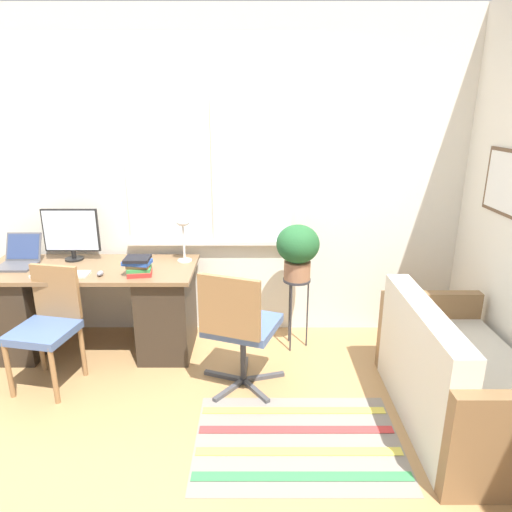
{
  "coord_description": "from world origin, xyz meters",
  "views": [
    {
      "loc": [
        0.77,
        -3.09,
        1.94
      ],
      "look_at": [
        0.78,
        0.17,
        0.88
      ],
      "focal_mm": 32.0,
      "sensor_mm": 36.0,
      "label": 1
    }
  ],
  "objects_px": {
    "laptop": "(17,259)",
    "desk_chair_wooden": "(46,324)",
    "monitor": "(69,233)",
    "desk_lamp": "(182,230)",
    "couch_loveseat": "(455,381)",
    "plant_stand": "(295,289)",
    "office_chair_swivel": "(238,326)",
    "book_stack": "(137,266)",
    "mouse": "(99,274)",
    "keyboard": "(59,274)",
    "potted_plant": "(296,248)"
  },
  "relations": [
    {
      "from": "desk_chair_wooden",
      "to": "couch_loveseat",
      "type": "relative_size",
      "value": 0.63
    },
    {
      "from": "mouse",
      "to": "desk_lamp",
      "type": "relative_size",
      "value": 0.21
    },
    {
      "from": "couch_loveseat",
      "to": "plant_stand",
      "type": "xyz_separation_m",
      "value": [
        -0.95,
        0.97,
        0.24
      ]
    },
    {
      "from": "laptop",
      "to": "office_chair_swivel",
      "type": "distance_m",
      "value": 1.92
    },
    {
      "from": "plant_stand",
      "to": "potted_plant",
      "type": "relative_size",
      "value": 1.36
    },
    {
      "from": "mouse",
      "to": "book_stack",
      "type": "relative_size",
      "value": 0.34
    },
    {
      "from": "book_stack",
      "to": "couch_loveseat",
      "type": "relative_size",
      "value": 0.17
    },
    {
      "from": "monitor",
      "to": "potted_plant",
      "type": "xyz_separation_m",
      "value": [
        1.86,
        -0.14,
        -0.09
      ]
    },
    {
      "from": "keyboard",
      "to": "couch_loveseat",
      "type": "bearing_deg",
      "value": -14.85
    },
    {
      "from": "couch_loveseat",
      "to": "potted_plant",
      "type": "relative_size",
      "value": 3.03
    },
    {
      "from": "laptop",
      "to": "plant_stand",
      "type": "distance_m",
      "value": 2.26
    },
    {
      "from": "keyboard",
      "to": "desk_lamp",
      "type": "xyz_separation_m",
      "value": [
        0.89,
        0.34,
        0.26
      ]
    },
    {
      "from": "monitor",
      "to": "keyboard",
      "type": "distance_m",
      "value": 0.44
    },
    {
      "from": "laptop",
      "to": "couch_loveseat",
      "type": "xyz_separation_m",
      "value": [
        3.19,
        -0.97,
        -0.5
      ]
    },
    {
      "from": "keyboard",
      "to": "couch_loveseat",
      "type": "xyz_separation_m",
      "value": [
        2.76,
        -0.73,
        -0.46
      ]
    },
    {
      "from": "couch_loveseat",
      "to": "plant_stand",
      "type": "bearing_deg",
      "value": 44.3
    },
    {
      "from": "mouse",
      "to": "desk_lamp",
      "type": "height_order",
      "value": "desk_lamp"
    },
    {
      "from": "keyboard",
      "to": "mouse",
      "type": "height_order",
      "value": "mouse"
    },
    {
      "from": "laptop",
      "to": "mouse",
      "type": "height_order",
      "value": "laptop"
    },
    {
      "from": "desk_lamp",
      "to": "book_stack",
      "type": "bearing_deg",
      "value": -133.23
    },
    {
      "from": "potted_plant",
      "to": "couch_loveseat",
      "type": "bearing_deg",
      "value": -45.7
    },
    {
      "from": "mouse",
      "to": "monitor",
      "type": "bearing_deg",
      "value": 131.68
    },
    {
      "from": "keyboard",
      "to": "desk_lamp",
      "type": "distance_m",
      "value": 0.99
    },
    {
      "from": "book_stack",
      "to": "couch_loveseat",
      "type": "distance_m",
      "value": 2.36
    },
    {
      "from": "mouse",
      "to": "potted_plant",
      "type": "xyz_separation_m",
      "value": [
        1.51,
        0.24,
        0.13
      ]
    },
    {
      "from": "book_stack",
      "to": "couch_loveseat",
      "type": "xyz_separation_m",
      "value": [
        2.17,
        -0.75,
        -0.52
      ]
    },
    {
      "from": "monitor",
      "to": "desk_lamp",
      "type": "relative_size",
      "value": 1.23
    },
    {
      "from": "mouse",
      "to": "desk_lamp",
      "type": "bearing_deg",
      "value": 30.4
    },
    {
      "from": "keyboard",
      "to": "mouse",
      "type": "xyz_separation_m",
      "value": [
        0.3,
        -0.01,
        0.01
      ]
    },
    {
      "from": "mouse",
      "to": "laptop",
      "type": "bearing_deg",
      "value": 161.55
    },
    {
      "from": "desk_lamp",
      "to": "keyboard",
      "type": "bearing_deg",
      "value": -159.22
    },
    {
      "from": "mouse",
      "to": "book_stack",
      "type": "bearing_deg",
      "value": 4.95
    },
    {
      "from": "desk_chair_wooden",
      "to": "office_chair_swivel",
      "type": "xyz_separation_m",
      "value": [
        1.38,
        -0.08,
        0.03
      ]
    },
    {
      "from": "mouse",
      "to": "potted_plant",
      "type": "height_order",
      "value": "potted_plant"
    },
    {
      "from": "keyboard",
      "to": "plant_stand",
      "type": "height_order",
      "value": "keyboard"
    },
    {
      "from": "monitor",
      "to": "plant_stand",
      "type": "height_order",
      "value": "monitor"
    },
    {
      "from": "potted_plant",
      "to": "plant_stand",
      "type": "bearing_deg",
      "value": 180.0
    },
    {
      "from": "monitor",
      "to": "office_chair_swivel",
      "type": "bearing_deg",
      "value": -28.21
    },
    {
      "from": "desk_lamp",
      "to": "plant_stand",
      "type": "distance_m",
      "value": 1.05
    },
    {
      "from": "mouse",
      "to": "book_stack",
      "type": "distance_m",
      "value": 0.29
    },
    {
      "from": "mouse",
      "to": "plant_stand",
      "type": "relative_size",
      "value": 0.12
    },
    {
      "from": "potted_plant",
      "to": "office_chair_swivel",
      "type": "bearing_deg",
      "value": -126.45
    },
    {
      "from": "laptop",
      "to": "desk_chair_wooden",
      "type": "xyz_separation_m",
      "value": [
        0.42,
        -0.53,
        -0.31
      ]
    },
    {
      "from": "book_stack",
      "to": "laptop",
      "type": "bearing_deg",
      "value": 167.85
    },
    {
      "from": "plant_stand",
      "to": "potted_plant",
      "type": "height_order",
      "value": "potted_plant"
    },
    {
      "from": "laptop",
      "to": "monitor",
      "type": "height_order",
      "value": "monitor"
    },
    {
      "from": "office_chair_swivel",
      "to": "book_stack",
      "type": "bearing_deg",
      "value": -6.82
    },
    {
      "from": "desk_chair_wooden",
      "to": "office_chair_swivel",
      "type": "bearing_deg",
      "value": 7.95
    },
    {
      "from": "monitor",
      "to": "office_chair_swivel",
      "type": "height_order",
      "value": "monitor"
    },
    {
      "from": "monitor",
      "to": "book_stack",
      "type": "height_order",
      "value": "monitor"
    }
  ]
}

